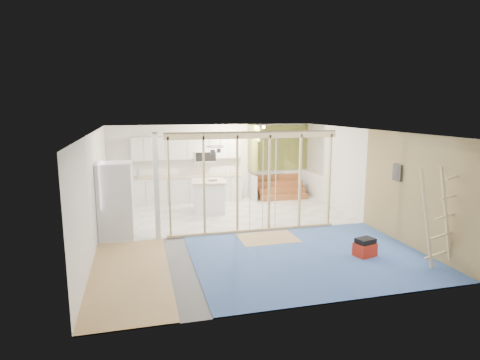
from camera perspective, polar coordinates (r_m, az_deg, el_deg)
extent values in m
cube|color=slate|center=(10.35, 0.27, -7.55)|extent=(7.00, 8.00, 0.01)
cube|color=white|center=(9.87, 0.28, 6.98)|extent=(7.00, 8.00, 0.01)
cube|color=white|center=(13.88, -3.92, 2.52)|extent=(7.00, 0.01, 2.60)
cube|color=white|center=(6.35, 9.55, -6.96)|extent=(7.00, 0.01, 2.60)
cube|color=white|center=(9.76, -20.03, -1.38)|extent=(0.01, 8.00, 2.60)
cube|color=white|center=(11.41, 17.53, 0.38)|extent=(0.01, 8.00, 2.60)
cube|color=silver|center=(12.21, -2.12, -4.72)|extent=(7.00, 4.00, 0.02)
cube|color=#40619C|center=(8.88, 10.00, -10.70)|extent=(5.00, 4.00, 0.02)
cube|color=tan|center=(8.16, -15.42, -12.85)|extent=(1.50, 4.00, 0.02)
cube|color=tan|center=(9.93, 3.98, -8.23)|extent=(1.40, 1.00, 0.01)
cube|color=tan|center=(9.95, 1.96, 6.43)|extent=(4.40, 0.09, 0.18)
cube|color=tan|center=(10.41, 1.88, -7.15)|extent=(4.40, 0.09, 0.06)
cube|color=silver|center=(9.72, -11.79, -1.02)|extent=(0.12, 0.14, 2.60)
cube|color=tan|center=(9.73, -10.03, -0.94)|extent=(0.04, 0.09, 2.40)
cube|color=tan|center=(9.83, -5.15, -0.71)|extent=(0.04, 0.09, 2.40)
cube|color=tan|center=(10.00, -0.39, -0.49)|extent=(0.04, 0.09, 2.40)
cube|color=tan|center=(10.23, 4.18, -0.27)|extent=(0.04, 0.09, 2.40)
cube|color=tan|center=(10.52, 8.52, -0.06)|extent=(0.04, 0.09, 2.40)
cube|color=tan|center=(10.88, 12.60, 0.14)|extent=(0.04, 0.09, 2.40)
cylinder|color=silver|center=(10.06, 1.42, -0.88)|extent=(0.02, 0.02, 2.35)
cylinder|color=silver|center=(10.32, 5.08, -0.64)|extent=(0.02, 0.02, 2.35)
cylinder|color=silver|center=(10.19, 3.27, -0.75)|extent=(0.02, 0.02, 2.35)
cube|color=silver|center=(13.60, -7.38, -1.38)|extent=(3.60, 0.60, 0.88)
cube|color=beige|center=(13.51, -7.42, 0.55)|extent=(3.66, 0.64, 0.05)
cube|color=silver|center=(12.45, -17.31, -2.85)|extent=(0.60, 1.60, 0.88)
cube|color=beige|center=(12.36, -17.42, -0.75)|extent=(0.64, 1.64, 0.05)
cube|color=silver|center=(13.51, -7.58, 4.59)|extent=(3.60, 0.34, 0.75)
cube|color=silver|center=(13.58, -5.01, 3.40)|extent=(0.72, 0.38, 0.36)
cube|color=black|center=(13.40, -4.88, 3.30)|extent=(0.68, 0.02, 0.30)
cube|color=olive|center=(13.69, 1.77, 4.53)|extent=(0.10, 0.90, 1.60)
cube|color=silver|center=(13.89, 1.74, -1.02)|extent=(0.10, 0.90, 0.90)
cube|color=olive|center=(12.97, 2.65, 6.65)|extent=(0.10, 0.50, 0.50)
cube|color=olive|center=(14.43, 5.52, 4.59)|extent=(2.20, 0.04, 1.60)
cube|color=silver|center=(14.61, 5.43, -0.49)|extent=(2.20, 0.04, 0.90)
cube|color=#9B5F2D|center=(13.96, 6.28, -2.48)|extent=(1.70, 0.26, 0.20)
cube|color=#9B5F2D|center=(14.16, 5.93, -1.47)|extent=(1.70, 0.26, 0.20)
cube|color=#9B5F2D|center=(14.36, 5.58, -0.48)|extent=(1.70, 0.26, 0.20)
cube|color=#9B5F2D|center=(14.56, 5.25, 0.47)|extent=(1.70, 0.26, 0.20)
torus|color=black|center=(11.69, -3.52, 4.77)|extent=(0.52, 0.52, 0.02)
cylinder|color=black|center=(11.64, -4.27, 5.98)|extent=(0.01, 0.01, 0.50)
cylinder|color=black|center=(11.70, -2.81, 6.01)|extent=(0.01, 0.01, 0.50)
cylinder|color=#3A393F|center=(11.59, -3.91, 3.98)|extent=(0.14, 0.14, 0.14)
cylinder|color=#3A393F|center=(11.82, -3.04, 4.21)|extent=(0.12, 0.12, 0.12)
cube|color=#9F8956|center=(9.79, 23.58, -1.58)|extent=(0.02, 4.00, 2.60)
cube|color=#3A393F|center=(10.18, 21.44, 0.99)|extent=(0.04, 0.30, 0.40)
cylinder|color=#FFEABF|center=(13.14, 2.89, 7.52)|extent=(0.32, 0.32, 0.08)
cube|color=silver|center=(10.24, -17.25, -2.79)|extent=(0.84, 0.81, 1.87)
cube|color=#3A393F|center=(10.22, -15.04, -2.69)|extent=(0.05, 0.75, 1.83)
cube|color=white|center=(12.29, -4.47, -2.50)|extent=(0.99, 0.99, 0.91)
cube|color=beige|center=(12.19, -4.50, -0.20)|extent=(1.10, 1.10, 0.05)
imported|color=white|center=(12.17, -3.80, 0.09)|extent=(0.32, 0.32, 0.07)
imported|color=#A0A3B2|center=(13.36, -14.25, 1.02)|extent=(0.13, 0.13, 0.32)
imported|color=white|center=(13.69, -1.85, 1.24)|extent=(0.10, 0.10, 0.18)
cube|color=#B42210|center=(9.14, 17.34, -9.46)|extent=(0.50, 0.43, 0.30)
cube|color=black|center=(9.08, 17.41, -8.24)|extent=(0.45, 0.37, 0.11)
cube|color=#D3B881|center=(8.58, 25.01, -5.04)|extent=(0.49, 0.05, 2.05)
cube|color=#D3B881|center=(8.87, 27.27, -4.75)|extent=(0.49, 0.05, 2.05)
cube|color=#D3B881|center=(8.98, 26.06, -9.55)|extent=(0.49, 0.05, 0.14)
cube|color=#D3B881|center=(8.91, 26.66, -7.08)|extent=(0.49, 0.05, 0.14)
cube|color=#D3B881|center=(8.86, 27.27, -4.57)|extent=(0.49, 0.05, 0.14)
cube|color=#D3B881|center=(8.83, 27.88, -2.04)|extent=(0.49, 0.05, 0.14)
cube|color=#D3B881|center=(8.82, 28.48, 0.50)|extent=(0.49, 0.05, 0.14)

